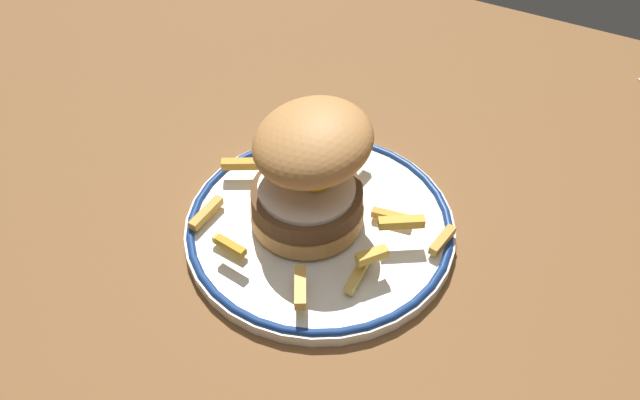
# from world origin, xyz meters

# --- Properties ---
(ground_plane) EXTENTS (1.37, 0.85, 0.04)m
(ground_plane) POSITION_xyz_m (0.00, 0.00, -0.02)
(ground_plane) COLOR brown
(dinner_plate) EXTENTS (0.26, 0.26, 0.02)m
(dinner_plate) POSITION_xyz_m (-0.06, -0.05, 0.01)
(dinner_plate) COLOR white
(dinner_plate) RESTS_ON ground_plane
(burger) EXTENTS (0.16, 0.15, 0.12)m
(burger) POSITION_xyz_m (-0.07, -0.04, 0.07)
(burger) COLOR #C68C48
(burger) RESTS_ON dinner_plate
(fries_pile) EXTENTS (0.24, 0.22, 0.03)m
(fries_pile) POSITION_xyz_m (-0.07, -0.04, 0.03)
(fries_pile) COLOR gold
(fries_pile) RESTS_ON dinner_plate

